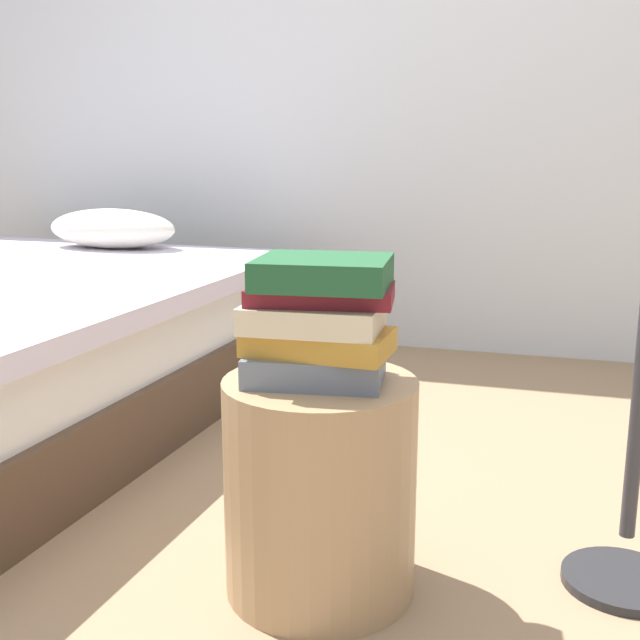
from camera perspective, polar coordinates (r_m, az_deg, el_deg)
The scene contains 8 objects.
ground_plane at distance 1.66m, azimuth 0.00°, elevation -18.83°, with size 8.00×8.00×0.00m, color #937556.
wall_back at distance 3.41m, azimuth 10.32°, elevation 19.67°, with size 7.00×0.08×2.60m, color silver.
side_table at distance 1.56m, azimuth 0.00°, elevation -12.04°, with size 0.38×0.38×0.43m, color tan.
book_slate at distance 1.47m, azimuth -0.34°, elevation -3.45°, with size 0.25×0.17×0.06m, color slate.
book_ochre at distance 1.46m, azimuth -0.16°, elevation -1.60°, with size 0.26×0.16×0.04m, color #B7842D.
book_cream at distance 1.45m, azimuth -0.52°, elevation 0.22°, with size 0.25×0.17×0.05m, color beige.
book_maroon at distance 1.45m, azimuth 0.14°, elevation 1.91°, with size 0.27×0.16×0.03m, color maroon.
book_forest at distance 1.43m, azimuth 0.20°, elevation 3.49°, with size 0.24×0.20×0.05m, color #1E512D.
Camera 1 is at (0.41, -1.36, 0.87)m, focal length 43.80 mm.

